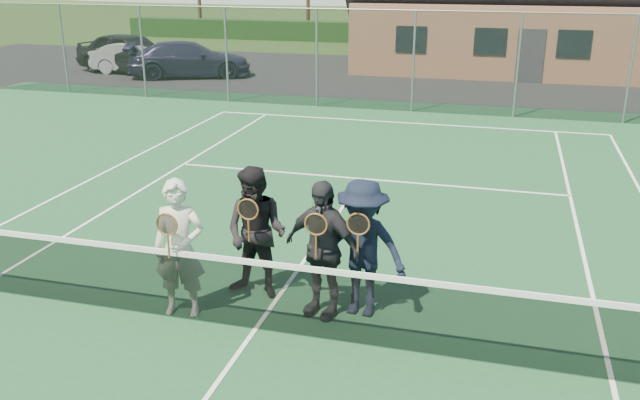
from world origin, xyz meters
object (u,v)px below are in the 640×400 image
object	(u,v)px
car_c	(190,59)
player_d	(362,248)
player_b	(256,233)
car_a	(130,53)
player_c	(322,249)
player_a	(179,249)
tennis_net	(254,292)
car_b	(138,58)

from	to	relation	value
car_c	player_d	xyz separation A→B (m)	(10.62, -17.10, 0.23)
player_b	player_d	world-z (taller)	same
player_d	car_a	bearing A→B (deg)	127.59
player_c	player_a	bearing A→B (deg)	-164.57
car_a	player_c	xyz separation A→B (m)	(12.99, -17.65, 0.11)
player_a	player_b	bearing A→B (deg)	44.80
car_a	tennis_net	xyz separation A→B (m)	(12.32, -18.28, -0.28)
car_c	car_b	bearing A→B (deg)	61.16
car_b	player_c	bearing A→B (deg)	-144.36
player_b	player_c	world-z (taller)	same
car_c	player_b	distance (m)	19.29
player_b	car_c	bearing A→B (deg)	118.37
tennis_net	player_b	size ratio (longest dim) A/B	6.49
player_d	tennis_net	bearing A→B (deg)	-146.29
car_b	player_a	world-z (taller)	player_a
car_c	player_b	size ratio (longest dim) A/B	2.66
player_c	car_b	bearing A→B (deg)	125.65
car_a	player_d	bearing A→B (deg)	-128.92
car_b	player_c	distance (m)	21.52
car_c	tennis_net	world-z (taller)	car_c
car_a	tennis_net	bearing A→B (deg)	-132.55
player_c	player_d	world-z (taller)	same
player_b	player_d	size ratio (longest dim) A/B	1.00
tennis_net	player_a	size ratio (longest dim) A/B	6.49
tennis_net	car_c	bearing A→B (deg)	117.89
player_d	car_b	bearing A→B (deg)	126.91
car_b	player_d	xyz separation A→B (m)	(13.03, -17.34, 0.29)
car_b	player_b	size ratio (longest dim) A/B	2.14
player_a	player_b	size ratio (longest dim) A/B	1.00
car_c	player_d	world-z (taller)	player_d
car_c	tennis_net	size ratio (longest dim) A/B	0.41
car_a	player_b	world-z (taller)	player_b
car_a	player_b	xyz separation A→B (m)	(12.02, -17.38, 0.11)
player_b	player_d	xyz separation A→B (m)	(1.46, -0.13, -0.00)
car_c	player_d	distance (m)	20.13
car_a	car_b	distance (m)	0.51
car_b	tennis_net	size ratio (longest dim) A/B	0.33
tennis_net	player_d	distance (m)	1.45
car_a	player_a	distance (m)	21.35
player_d	player_c	bearing A→B (deg)	-163.58
player_a	car_a	bearing A→B (deg)	121.87
car_b	player_d	size ratio (longest dim) A/B	2.14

